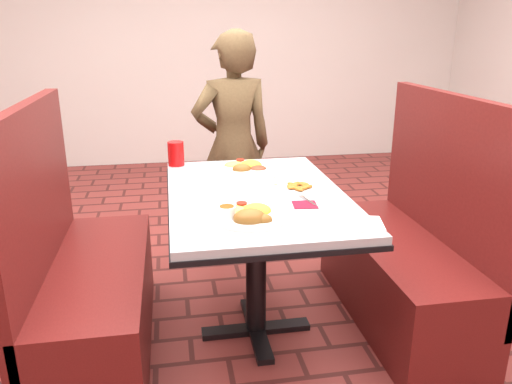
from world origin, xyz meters
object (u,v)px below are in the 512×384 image
booth_bench_left (87,287)px  far_dinner_plate (246,165)px  diner_person (233,147)px  plantain_plate (299,188)px  dining_table (256,211)px  booth_bench_right (408,261)px  red_tumbler (176,154)px  near_dinner_plate (249,211)px

booth_bench_left → far_dinner_plate: bearing=25.2°
diner_person → plantain_plate: size_ratio=7.75×
booth_bench_left → diner_person: bearing=50.6°
dining_table → booth_bench_left: bearing=180.0°
booth_bench_right → red_tumbler: bearing=154.7°
plantain_plate → near_dinner_plate: bearing=-131.7°
plantain_plate → far_dinner_plate: bearing=115.8°
booth_bench_right → near_dinner_plate: (-0.89, -0.33, 0.45)m
plantain_plate → red_tumbler: 0.78m
diner_person → red_tumbler: diner_person is taller
near_dinner_plate → far_dinner_plate: near_dinner_plate is taller
far_dinner_plate → plantain_plate: bearing=-64.2°
far_dinner_plate → booth_bench_right: bearing=-26.0°
red_tumbler → diner_person: bearing=50.6°
booth_bench_left → diner_person: (0.82, 1.00, 0.41)m
near_dinner_plate → plantain_plate: near_dinner_plate is taller
diner_person → plantain_plate: diner_person is taller
far_dinner_plate → red_tumbler: red_tumbler is taller
dining_table → plantain_plate: bearing=-2.3°
far_dinner_plate → red_tumbler: bearing=156.2°
dining_table → booth_bench_right: size_ratio=1.01×
booth_bench_right → diner_person: (-0.78, 1.00, 0.41)m
booth_bench_right → diner_person: size_ratio=0.82×
plantain_plate → red_tumbler: size_ratio=1.44×
dining_table → far_dinner_plate: 0.40m
dining_table → red_tumbler: red_tumbler is taller
booth_bench_right → diner_person: 1.33m
dining_table → red_tumbler: bearing=122.9°
booth_bench_right → red_tumbler: booth_bench_right is taller
near_dinner_plate → diner_person: bearing=85.3°
near_dinner_plate → red_tumbler: bearing=106.7°
dining_table → near_dinner_plate: size_ratio=4.07×
diner_person → plantain_plate: 1.02m
booth_bench_left → plantain_plate: bearing=-0.5°
dining_table → plantain_plate: 0.23m
near_dinner_plate → far_dinner_plate: 0.72m
diner_person → red_tumbler: (-0.37, -0.46, 0.08)m
booth_bench_right → plantain_plate: size_ratio=6.32×
near_dinner_plate → booth_bench_left: bearing=154.8°
red_tumbler → booth_bench_left: bearing=-129.4°
diner_person → near_dinner_plate: (-0.11, -1.33, 0.05)m
near_dinner_plate → red_tumbler: size_ratio=2.25×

